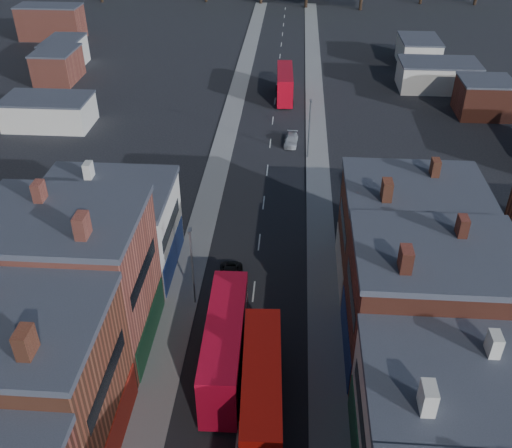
# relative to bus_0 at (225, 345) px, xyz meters

# --- Properties ---
(pavement_west) EXTENTS (3.00, 200.00, 0.12)m
(pavement_west) POSITION_rel_bus_0_xyz_m (-5.00, 27.71, -2.76)
(pavement_west) COLOR gray
(pavement_west) RESTS_ON ground
(pavement_east) EXTENTS (3.00, 200.00, 0.12)m
(pavement_east) POSITION_rel_bus_0_xyz_m (8.00, 27.71, -2.76)
(pavement_east) COLOR gray
(pavement_east) RESTS_ON ground
(lamp_post_2) EXTENTS (0.25, 0.70, 8.12)m
(lamp_post_2) POSITION_rel_bus_0_xyz_m (-3.70, 7.71, 1.88)
(lamp_post_2) COLOR slate
(lamp_post_2) RESTS_ON ground
(lamp_post_3) EXTENTS (0.25, 0.70, 8.12)m
(lamp_post_3) POSITION_rel_bus_0_xyz_m (6.70, 37.71, 1.88)
(lamp_post_3) COLOR slate
(lamp_post_3) RESTS_ON ground
(bus_0) EXTENTS (3.23, 12.15, 5.23)m
(bus_0) POSITION_rel_bus_0_xyz_m (0.00, 0.00, 0.00)
(bus_0) COLOR #AB091F
(bus_0) RESTS_ON ground
(bus_1) EXTENTS (3.40, 11.87, 5.08)m
(bus_1) POSITION_rel_bus_0_xyz_m (3.08, -4.11, -0.08)
(bus_1) COLOR #9D0E09
(bus_1) RESTS_ON ground
(bus_2) EXTENTS (3.07, 10.95, 4.69)m
(bus_2) POSITION_rel_bus_0_xyz_m (3.00, 59.04, -0.29)
(bus_2) COLOR #AC0716
(bus_2) RESTS_ON ground
(car_2) EXTENTS (2.31, 4.77, 1.31)m
(car_2) POSITION_rel_bus_0_xyz_m (-0.83, 10.75, -2.17)
(car_2) COLOR black
(car_2) RESTS_ON ground
(car_3) EXTENTS (2.07, 4.45, 1.26)m
(car_3) POSITION_rel_bus_0_xyz_m (4.41, 41.68, -2.19)
(car_3) COLOR silver
(car_3) RESTS_ON ground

